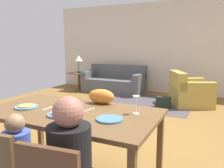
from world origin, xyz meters
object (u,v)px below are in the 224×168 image
(wine_glass, at_px, (136,101))
(handbag, at_px, (163,102))
(armchair, at_px, (189,92))
(plate_near_man, at_px, (27,107))
(side_table, at_px, (79,79))
(book_lower, at_px, (84,72))
(book_upper, at_px, (82,71))
(cat, at_px, (101,96))
(plate_near_child, at_px, (60,114))
(couch, at_px, (114,82))
(dining_table, at_px, (71,117))
(table_lamp, at_px, (79,59))
(plate_near_woman, at_px, (110,119))

(wine_glass, bearing_deg, handbag, 97.49)
(armchair, bearing_deg, plate_near_man, -108.17)
(side_table, distance_m, book_lower, 0.29)
(book_upper, bearing_deg, cat, -54.28)
(cat, bearing_deg, side_table, 122.18)
(plate_near_child, height_order, handbag, plate_near_child)
(plate_near_child, xyz_separation_m, couch, (-1.52, 4.57, -0.47))
(cat, relative_size, handbag, 1.00)
(dining_table, bearing_deg, couch, 109.14)
(wine_glass, height_order, armchair, wine_glass)
(armchair, distance_m, side_table, 3.43)
(wine_glass, xyz_separation_m, side_table, (-3.30, 3.95, -0.52))
(plate_near_child, xyz_separation_m, book_upper, (-2.50, 4.26, -0.15))
(table_lamp, bearing_deg, wine_glass, -50.13)
(plate_near_man, distance_m, cat, 0.84)
(plate_near_child, relative_size, wine_glass, 1.34)
(plate_near_child, height_order, table_lamp, table_lamp)
(cat, height_order, book_lower, cat)
(plate_near_child, bearing_deg, cat, 75.49)
(book_upper, bearing_deg, plate_near_man, -64.57)
(wine_glass, height_order, handbag, wine_glass)
(armchair, relative_size, book_upper, 5.20)
(book_lower, distance_m, book_upper, 0.07)
(plate_near_woman, relative_size, handbag, 0.78)
(armchair, relative_size, table_lamp, 2.12)
(couch, distance_m, table_lamp, 1.35)
(plate_near_man, height_order, plate_near_woman, same)
(plate_near_man, relative_size, handbag, 0.78)
(armchair, distance_m, book_lower, 3.25)
(plate_near_child, relative_size, armchair, 0.22)
(dining_table, relative_size, wine_glass, 9.80)
(plate_near_man, height_order, cat, cat)
(wine_glass, height_order, side_table, wine_glass)
(plate_near_child, relative_size, handbag, 0.78)
(book_lower, bearing_deg, plate_near_child, -60.38)
(side_table, bearing_deg, wine_glass, -50.13)
(plate_near_man, bearing_deg, handbag, 77.30)
(dining_table, distance_m, handbag, 3.29)
(side_table, height_order, table_lamp, table_lamp)
(plate_near_child, bearing_deg, table_lamp, 121.53)
(plate_near_man, distance_m, plate_near_child, 0.50)
(dining_table, distance_m, plate_near_woman, 0.52)
(plate_near_child, height_order, wine_glass, wine_glass)
(plate_near_woman, bearing_deg, handbag, 94.23)
(plate_near_child, bearing_deg, couch, 108.44)
(plate_near_woman, bearing_deg, plate_near_man, -178.86)
(armchair, height_order, handbag, armchair)
(cat, bearing_deg, plate_near_woman, -59.52)
(wine_glass, bearing_deg, couch, 117.37)
(armchair, bearing_deg, book_lower, 172.47)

